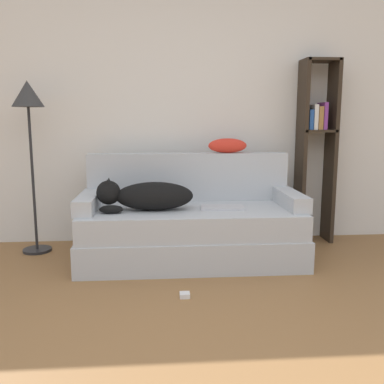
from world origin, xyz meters
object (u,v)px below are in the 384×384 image
Objects in this scene: floor_lamp at (29,111)px; dog at (145,196)px; throw_pillow at (227,146)px; couch at (191,235)px; bookshelf at (316,142)px; power_adapter at (185,295)px; laptop at (222,207)px.

dog is at bearing -22.63° from floor_lamp.
floor_lamp is (-1.72, -0.01, 0.30)m from throw_pillow.
couch is 0.52m from dog.
bookshelf is (1.23, 0.51, 0.74)m from couch.
couch is 1.52m from bookshelf.
bookshelf reaches higher than power_adapter.
bookshelf is 1.15× the size of floor_lamp.
laptop is at bearing 63.96° from power_adapter.
couch is 2.36× the size of dog.
laptop is (0.63, 0.03, -0.11)m from dog.
power_adapter is at bearing -111.08° from laptop.
dog is 0.45× the size of bookshelf.
dog is 2.10× the size of laptop.
throw_pillow is 5.18× the size of power_adapter.
throw_pillow is at bearing 30.13° from dog.
couch is 0.88m from throw_pillow.
bookshelf reaches higher than floor_lamp.
couch is 5.26× the size of throw_pillow.
bookshelf is at bearing 43.82° from power_adapter.
couch is 0.35m from laptop.
laptop reaches higher than couch.
floor_lamp is at bearing -176.38° from bookshelf.
dog is 0.92m from throw_pillow.
couch is at bearing 10.11° from dog.
power_adapter is at bearing -97.45° from couch.
bookshelf reaches higher than laptop.
floor_lamp reaches higher than couch.
bookshelf is (0.98, 0.55, 0.50)m from laptop.
power_adapter is (-1.33, -1.28, -0.94)m from bookshelf.
couch is at bearing -14.27° from floor_lamp.
dog is 2.23× the size of throw_pillow.
throw_pillow is 0.20× the size of bookshelf.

